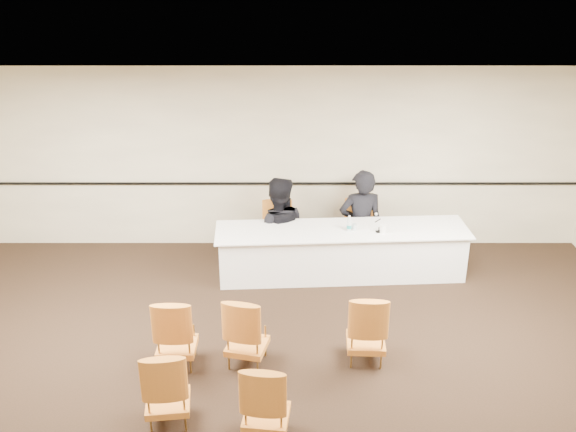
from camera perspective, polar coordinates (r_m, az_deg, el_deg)
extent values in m
plane|color=black|center=(7.58, -1.15, -15.82)|extent=(10.00, 10.00, 0.00)
plane|color=white|center=(6.12, -1.38, 6.39)|extent=(10.00, 10.00, 0.00)
cube|color=beige|center=(10.39, -0.81, 5.05)|extent=(10.00, 0.04, 3.00)
cube|color=black|center=(10.49, -0.80, 2.91)|extent=(9.80, 0.04, 0.03)
imported|color=black|center=(10.34, 6.46, -1.00)|extent=(0.75, 0.53, 1.94)
imported|color=black|center=(10.24, -0.91, -1.68)|extent=(0.95, 0.74, 1.94)
cube|color=white|center=(9.69, 8.30, -1.30)|extent=(0.34, 0.28, 0.00)
cylinder|color=silver|center=(9.65, 5.91, -0.97)|extent=(0.07, 0.07, 0.10)
cylinder|color=white|center=(9.60, 8.43, -1.14)|extent=(0.12, 0.12, 0.14)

